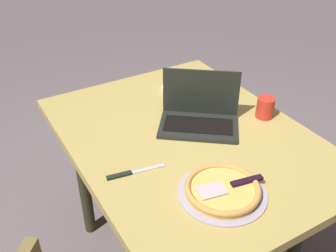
# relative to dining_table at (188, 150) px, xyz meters

# --- Properties ---
(ground_plane) EXTENTS (12.00, 12.00, 0.00)m
(ground_plane) POSITION_rel_dining_table_xyz_m (0.00, 0.00, -0.67)
(ground_plane) COLOR #665C5D
(dining_table) EXTENTS (1.30, 0.98, 0.75)m
(dining_table) POSITION_rel_dining_table_xyz_m (0.00, 0.00, 0.00)
(dining_table) COLOR #AC944C
(dining_table) RESTS_ON ground_plane
(laptop) EXTENTS (0.39, 0.41, 0.24)m
(laptop) POSITION_rel_dining_table_xyz_m (-0.05, 0.09, 0.13)
(laptop) COLOR black
(laptop) RESTS_ON dining_table
(pizza_plate) EXTENTS (0.21, 0.21, 0.04)m
(pizza_plate) POSITION_rel_dining_table_xyz_m (-0.38, 0.20, 0.09)
(pizza_plate) COLOR white
(pizza_plate) RESTS_ON dining_table
(pizza_tray) EXTENTS (0.32, 0.32, 0.04)m
(pizza_tray) POSITION_rel_dining_table_xyz_m (0.37, -0.09, 0.10)
(pizza_tray) COLOR #A099A9
(pizza_tray) RESTS_ON dining_table
(table_knife) EXTENTS (0.06, 0.23, 0.01)m
(table_knife) POSITION_rel_dining_table_xyz_m (0.10, -0.33, 0.08)
(table_knife) COLOR #B6B8B5
(table_knife) RESTS_ON dining_table
(drink_cup) EXTENTS (0.08, 0.08, 0.10)m
(drink_cup) POSITION_rel_dining_table_xyz_m (0.05, 0.39, 0.13)
(drink_cup) COLOR red
(drink_cup) RESTS_ON dining_table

